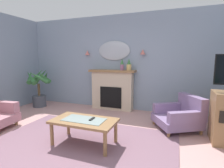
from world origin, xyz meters
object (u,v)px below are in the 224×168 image
at_px(potted_plant_tall_palm, 39,86).
at_px(coffee_table, 84,123).
at_px(mantel_vase_right, 122,64).
at_px(wall_sconce_right, 143,52).
at_px(mantel_vase_centre, 129,65).
at_px(wall_mirror, 114,51).
at_px(armchair_by_coffee_table, 181,115).
at_px(wall_sconce_left, 87,53).
at_px(tv_remote, 92,119).
at_px(fireplace, 112,90).

bearing_deg(potted_plant_tall_palm, coffee_table, -33.38).
xyz_separation_m(mantel_vase_right, coffee_table, (0.00, -2.16, -0.94)).
distance_m(wall_sconce_right, potted_plant_tall_palm, 3.30).
distance_m(mantel_vase_centre, wall_mirror, 0.67).
bearing_deg(coffee_table, potted_plant_tall_palm, 146.62).
bearing_deg(armchair_by_coffee_table, mantel_vase_centre, 147.93).
distance_m(wall_sconce_left, tv_remote, 2.85).
relative_size(wall_sconce_left, armchair_by_coffee_table, 0.13).
relative_size(tv_remote, potted_plant_tall_palm, 0.13).
height_order(wall_sconce_left, tv_remote, wall_sconce_left).
relative_size(mantel_vase_centre, wall_sconce_right, 2.30).
height_order(mantel_vase_right, wall_sconce_left, wall_sconce_left).
xyz_separation_m(wall_sconce_right, potted_plant_tall_palm, (-3.08, -0.62, -1.02)).
bearing_deg(armchair_by_coffee_table, wall_sconce_right, 136.13).
distance_m(tv_remote, potted_plant_tall_palm, 3.12).
xyz_separation_m(mantel_vase_centre, potted_plant_tall_palm, (-2.73, -0.50, -0.66)).
bearing_deg(armchair_by_coffee_table, mantel_vase_right, 151.35).
height_order(coffee_table, tv_remote, tv_remote).
relative_size(fireplace, mantel_vase_right, 4.25).
bearing_deg(fireplace, tv_remote, -78.67).
height_order(mantel_vase_right, mantel_vase_centre, mantel_vase_centre).
distance_m(wall_sconce_right, coffee_table, 2.67).
bearing_deg(mantel_vase_right, wall_sconce_left, 174.04).
bearing_deg(mantel_vase_right, fireplace, 174.61).
bearing_deg(wall_sconce_right, wall_sconce_left, 180.00).
bearing_deg(coffee_table, mantel_vase_right, 90.08).
bearing_deg(potted_plant_tall_palm, armchair_by_coffee_table, -4.99).
xyz_separation_m(wall_mirror, wall_sconce_right, (0.85, -0.05, -0.05)).
height_order(armchair_by_coffee_table, potted_plant_tall_palm, potted_plant_tall_palm).
height_order(mantel_vase_right, wall_sconce_right, wall_sconce_right).
distance_m(wall_sconce_left, wall_sconce_right, 1.70).
distance_m(coffee_table, tv_remote, 0.15).
bearing_deg(mantel_vase_right, armchair_by_coffee_table, -28.65).
relative_size(wall_mirror, wall_sconce_right, 6.86).
xyz_separation_m(wall_sconce_left, tv_remote, (1.28, -2.24, -1.21)).
bearing_deg(armchair_by_coffee_table, tv_remote, -138.59).
bearing_deg(fireplace, mantel_vase_centre, -3.24).
bearing_deg(fireplace, wall_mirror, 90.00).
bearing_deg(wall_sconce_right, fireplace, -173.84).
distance_m(wall_sconce_left, armchair_by_coffee_table, 3.19).
height_order(mantel_vase_centre, wall_sconce_left, wall_sconce_left).
bearing_deg(mantel_vase_right, coffee_table, -89.92).
height_order(wall_mirror, coffee_table, wall_mirror).
bearing_deg(tv_remote, coffee_table, -160.24).
height_order(coffee_table, potted_plant_tall_palm, potted_plant_tall_palm).
xyz_separation_m(wall_sconce_left, wall_sconce_right, (1.70, 0.00, 0.00)).
relative_size(wall_mirror, potted_plant_tall_palm, 0.81).
distance_m(mantel_vase_right, coffee_table, 2.36).
bearing_deg(wall_mirror, armchair_by_coffee_table, -28.79).
distance_m(tv_remote, armchair_by_coffee_table, 1.92).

